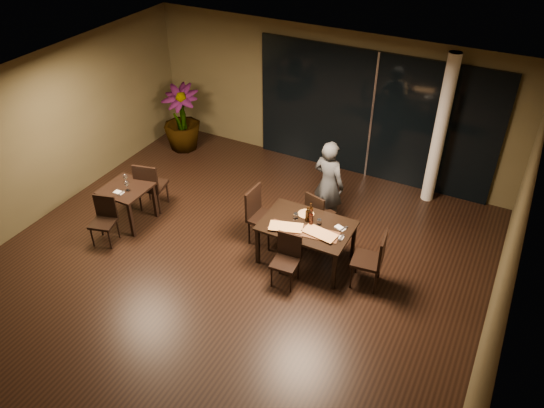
{
  "coord_description": "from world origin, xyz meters",
  "views": [
    {
      "loc": [
        3.69,
        -5.65,
        6.04
      ],
      "look_at": [
        0.41,
        0.69,
        1.05
      ],
      "focal_mm": 35.0,
      "sensor_mm": 36.0,
      "label": 1
    }
  ],
  "objects_px": {
    "chair_side_near": "(104,217)",
    "bottle_a": "(307,214)",
    "side_table": "(127,193)",
    "chair_side_far": "(150,184)",
    "chair_main_far": "(318,212)",
    "chair_main_near": "(287,257)",
    "chair_main_left": "(260,213)",
    "potted_plant": "(181,118)",
    "diner": "(328,184)",
    "chair_main_right": "(373,258)",
    "bottle_b": "(311,218)",
    "main_table": "(307,228)",
    "bottle_c": "(311,212)"
  },
  "relations": [
    {
      "from": "potted_plant",
      "to": "bottle_c",
      "type": "relative_size",
      "value": 4.3
    },
    {
      "from": "main_table",
      "to": "side_table",
      "type": "xyz_separation_m",
      "value": [
        -3.4,
        -0.5,
        -0.05
      ]
    },
    {
      "from": "chair_side_far",
      "to": "potted_plant",
      "type": "bearing_deg",
      "value": -82.1
    },
    {
      "from": "main_table",
      "to": "chair_main_right",
      "type": "xyz_separation_m",
      "value": [
        1.19,
        -0.07,
        -0.11
      ]
    },
    {
      "from": "potted_plant",
      "to": "bottle_a",
      "type": "height_order",
      "value": "potted_plant"
    },
    {
      "from": "chair_main_right",
      "to": "bottle_b",
      "type": "bearing_deg",
      "value": -101.23
    },
    {
      "from": "diner",
      "to": "potted_plant",
      "type": "distance_m",
      "value": 4.23
    },
    {
      "from": "chair_main_far",
      "to": "potted_plant",
      "type": "xyz_separation_m",
      "value": [
        -4.07,
        1.6,
        0.25
      ]
    },
    {
      "from": "chair_main_left",
      "to": "bottle_a",
      "type": "height_order",
      "value": "chair_main_left"
    },
    {
      "from": "chair_main_far",
      "to": "diner",
      "type": "bearing_deg",
      "value": -74.74
    },
    {
      "from": "chair_main_far",
      "to": "chair_side_far",
      "type": "bearing_deg",
      "value": 28.75
    },
    {
      "from": "side_table",
      "to": "chair_main_right",
      "type": "distance_m",
      "value": 4.61
    },
    {
      "from": "potted_plant",
      "to": "chair_main_right",
      "type": "bearing_deg",
      "value": -24.15
    },
    {
      "from": "potted_plant",
      "to": "bottle_b",
      "type": "bearing_deg",
      "value": -28.72
    },
    {
      "from": "chair_main_left",
      "to": "potted_plant",
      "type": "bearing_deg",
      "value": 57.96
    },
    {
      "from": "main_table",
      "to": "chair_side_far",
      "type": "height_order",
      "value": "chair_side_far"
    },
    {
      "from": "chair_main_right",
      "to": "potted_plant",
      "type": "xyz_separation_m",
      "value": [
        -5.36,
        2.4,
        0.19
      ]
    },
    {
      "from": "chair_side_far",
      "to": "bottle_a",
      "type": "xyz_separation_m",
      "value": [
        3.23,
        0.09,
        0.31
      ]
    },
    {
      "from": "chair_side_far",
      "to": "main_table",
      "type": "bearing_deg",
      "value": 166.83
    },
    {
      "from": "chair_side_far",
      "to": "bottle_c",
      "type": "xyz_separation_m",
      "value": [
        3.27,
        0.13,
        0.34
      ]
    },
    {
      "from": "main_table",
      "to": "bottle_a",
      "type": "xyz_separation_m",
      "value": [
        -0.04,
        0.09,
        0.22
      ]
    },
    {
      "from": "chair_main_far",
      "to": "chair_main_near",
      "type": "distance_m",
      "value": 1.33
    },
    {
      "from": "diner",
      "to": "bottle_a",
      "type": "distance_m",
      "value": 1.07
    },
    {
      "from": "main_table",
      "to": "diner",
      "type": "bearing_deg",
      "value": 94.91
    },
    {
      "from": "potted_plant",
      "to": "chair_main_near",
      "type": "bearing_deg",
      "value": -35.53
    },
    {
      "from": "chair_side_near",
      "to": "bottle_a",
      "type": "xyz_separation_m",
      "value": [
        3.36,
        1.21,
        0.4
      ]
    },
    {
      "from": "main_table",
      "to": "chair_main_far",
      "type": "relative_size",
      "value": 1.66
    },
    {
      "from": "chair_main_far",
      "to": "bottle_a",
      "type": "distance_m",
      "value": 0.76
    },
    {
      "from": "main_table",
      "to": "chair_side_far",
      "type": "distance_m",
      "value": 3.27
    },
    {
      "from": "chair_main_right",
      "to": "chair_side_far",
      "type": "relative_size",
      "value": 0.97
    },
    {
      "from": "chair_side_near",
      "to": "chair_main_far",
      "type": "bearing_deg",
      "value": 13.68
    },
    {
      "from": "chair_side_near",
      "to": "bottle_c",
      "type": "height_order",
      "value": "bottle_c"
    },
    {
      "from": "main_table",
      "to": "diner",
      "type": "relative_size",
      "value": 0.88
    },
    {
      "from": "chair_side_far",
      "to": "potted_plant",
      "type": "distance_m",
      "value": 2.51
    },
    {
      "from": "chair_main_right",
      "to": "bottle_a",
      "type": "relative_size",
      "value": 3.48
    },
    {
      "from": "diner",
      "to": "bottle_a",
      "type": "xyz_separation_m",
      "value": [
        0.06,
        -1.07,
        0.04
      ]
    },
    {
      "from": "chair_side_near",
      "to": "bottle_a",
      "type": "height_order",
      "value": "bottle_a"
    },
    {
      "from": "side_table",
      "to": "chair_side_far",
      "type": "bearing_deg",
      "value": 75.1
    },
    {
      "from": "side_table",
      "to": "bottle_c",
      "type": "relative_size",
      "value": 2.27
    },
    {
      "from": "main_table",
      "to": "chair_side_near",
      "type": "distance_m",
      "value": 3.59
    },
    {
      "from": "chair_main_far",
      "to": "chair_side_near",
      "type": "xyz_separation_m",
      "value": [
        -3.3,
        -1.86,
        -0.01
      ]
    },
    {
      "from": "chair_main_far",
      "to": "potted_plant",
      "type": "distance_m",
      "value": 4.38
    },
    {
      "from": "bottle_c",
      "to": "side_table",
      "type": "bearing_deg",
      "value": -169.59
    },
    {
      "from": "diner",
      "to": "bottle_a",
      "type": "height_order",
      "value": "diner"
    },
    {
      "from": "bottle_a",
      "to": "diner",
      "type": "bearing_deg",
      "value": 93.27
    },
    {
      "from": "chair_side_near",
      "to": "diner",
      "type": "relative_size",
      "value": 0.51
    },
    {
      "from": "side_table",
      "to": "chair_main_left",
      "type": "distance_m",
      "value": 2.52
    },
    {
      "from": "main_table",
      "to": "bottle_c",
      "type": "relative_size",
      "value": 4.26
    },
    {
      "from": "chair_main_left",
      "to": "potted_plant",
      "type": "distance_m",
      "value": 3.89
    },
    {
      "from": "chair_main_left",
      "to": "chair_main_right",
      "type": "xyz_separation_m",
      "value": [
        2.15,
        -0.21,
        -0.02
      ]
    }
  ]
}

